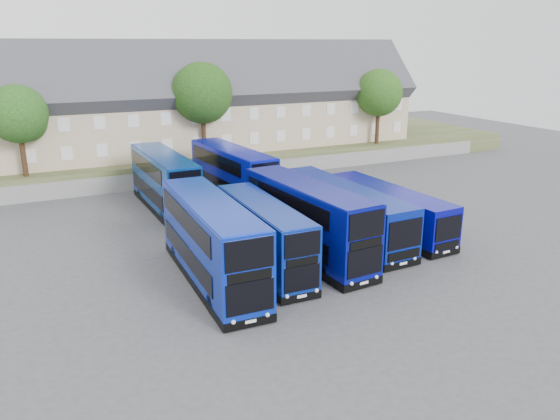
{
  "coord_description": "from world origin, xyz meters",
  "views": [
    {
      "loc": [
        -14.27,
        -24.92,
        12.86
      ],
      "look_at": [
        0.84,
        6.23,
        2.2
      ],
      "focal_mm": 35.0,
      "sensor_mm": 36.0,
      "label": 1
    }
  ],
  "objects": [
    {
      "name": "dd_front_mid",
      "position": [
        -2.04,
        2.47,
        1.96
      ],
      "size": [
        2.56,
        10.13,
        4.0
      ],
      "rotation": [
        0.0,
        0.0,
        -0.03
      ],
      "color": "navy",
      "rests_on": "ground"
    },
    {
      "name": "tree_far",
      "position": [
        28.15,
        32.1,
        7.73
      ],
      "size": [
        5.44,
        5.44,
        8.67
      ],
      "color": "#382314",
      "rests_on": "earth_bank"
    },
    {
      "name": "ground",
      "position": [
        0.0,
        0.0,
        0.0
      ],
      "size": [
        120.0,
        120.0,
        0.0
      ],
      "primitive_type": "plane",
      "color": "#46464B",
      "rests_on": "ground"
    },
    {
      "name": "retaining_wall",
      "position": [
        0.0,
        24.0,
        0.75
      ],
      "size": [
        70.0,
        0.4,
        1.5
      ],
      "primitive_type": "cube",
      "color": "slate",
      "rests_on": "ground"
    },
    {
      "name": "tree_mid",
      "position": [
        2.15,
        25.6,
        8.07
      ],
      "size": [
        5.76,
        5.76,
        9.18
      ],
      "color": "#382314",
      "rests_on": "earth_bank"
    },
    {
      "name": "dd_rear_left",
      "position": [
        -4.22,
        16.74,
        2.22
      ],
      "size": [
        2.83,
        11.4,
        4.51
      ],
      "rotation": [
        0.0,
        0.0,
        0.02
      ],
      "color": "navy",
      "rests_on": "ground"
    },
    {
      "name": "tree_west",
      "position": [
        -13.85,
        25.1,
        7.05
      ],
      "size": [
        4.8,
        4.8,
        7.65
      ],
      "color": "#382314",
      "rests_on": "earth_bank"
    },
    {
      "name": "dd_front_right",
      "position": [
        1.21,
        3.16,
        2.26
      ],
      "size": [
        3.5,
        11.71,
        4.59
      ],
      "rotation": [
        0.0,
        0.0,
        0.07
      ],
      "color": "#060C79",
      "rests_on": "ground"
    },
    {
      "name": "earth_bank",
      "position": [
        0.0,
        34.0,
        1.0
      ],
      "size": [
        80.0,
        20.0,
        2.0
      ],
      "primitive_type": "cube",
      "color": "#404828",
      "rests_on": "ground"
    },
    {
      "name": "coach_east_a",
      "position": [
        5.08,
        5.21,
        1.76
      ],
      "size": [
        3.13,
        13.17,
        3.58
      ],
      "rotation": [
        0.0,
        0.0,
        0.03
      ],
      "color": "navy",
      "rests_on": "ground"
    },
    {
      "name": "dd_front_left",
      "position": [
        -5.38,
        1.99,
        2.29
      ],
      "size": [
        3.04,
        11.8,
        4.66
      ],
      "rotation": [
        0.0,
        0.0,
        -0.03
      ],
      "color": "#0822A3",
      "rests_on": "ground"
    },
    {
      "name": "coach_east_b",
      "position": [
        8.56,
        4.71,
        1.54
      ],
      "size": [
        2.98,
        11.59,
        3.14
      ],
      "rotation": [
        0.0,
        0.0,
        0.05
      ],
      "color": "#070789",
      "rests_on": "ground"
    },
    {
      "name": "tree_east",
      "position": [
        22.15,
        25.1,
        7.39
      ],
      "size": [
        5.12,
        5.12,
        8.16
      ],
      "color": "#382314",
      "rests_on": "earth_bank"
    },
    {
      "name": "terrace_row",
      "position": [
        0.0,
        30.0,
        6.6
      ],
      "size": [
        54.0,
        10.4,
        11.2
      ],
      "color": "tan",
      "rests_on": "earth_bank"
    },
    {
      "name": "dd_rear_right",
      "position": [
        1.52,
        16.7,
        2.21
      ],
      "size": [
        3.58,
        11.49,
        4.5
      ],
      "rotation": [
        0.0,
        0.0,
        0.09
      ],
      "color": "#0911A8",
      "rests_on": "ground"
    }
  ]
}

